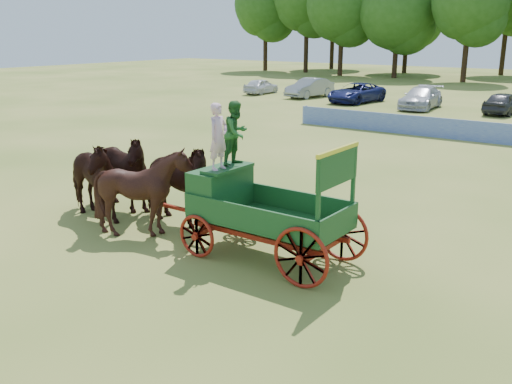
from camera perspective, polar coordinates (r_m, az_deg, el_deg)
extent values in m
plane|color=#A69D4B|center=(13.53, 15.76, -8.41)|extent=(160.00, 160.00, 0.00)
imported|color=#33150E|center=(17.46, -16.48, 1.26)|extent=(3.10, 1.84, 2.45)
imported|color=#33150E|center=(18.12, -13.75, 1.98)|extent=(2.92, 1.36, 2.45)
imported|color=#33150E|center=(15.67, -11.06, 0.01)|extent=(2.54, 2.34, 2.46)
imported|color=#33150E|center=(16.41, -8.27, 0.85)|extent=(2.91, 1.33, 2.45)
cube|color=#A31D10|center=(14.79, -3.51, -3.22)|extent=(0.12, 2.00, 0.12)
cube|color=#A31D10|center=(13.20, 6.67, -5.69)|extent=(0.12, 2.00, 0.12)
cube|color=#A31D10|center=(13.47, -0.05, -4.58)|extent=(3.80, 0.10, 0.12)
cube|color=#A31D10|center=(14.33, 2.54, -3.34)|extent=(3.80, 0.10, 0.12)
cube|color=#A31D10|center=(15.30, -6.12, -2.04)|extent=(2.80, 0.09, 0.09)
cube|color=#1C5426|center=(13.80, 1.29, -2.85)|extent=(3.80, 1.80, 0.10)
cube|color=#1C5426|center=(13.03, -0.90, -2.60)|extent=(3.80, 0.06, 0.55)
cube|color=#1C5426|center=(14.41, 3.29, -0.81)|extent=(3.80, 0.06, 0.55)
cube|color=#1C5426|center=(12.79, 8.26, -3.12)|extent=(0.06, 1.80, 0.55)
cube|color=#1C5426|center=(14.51, -3.57, 0.33)|extent=(0.85, 1.70, 1.05)
cube|color=#1C5426|center=(14.21, -2.83, 2.39)|extent=(0.55, 1.50, 0.08)
cube|color=#1C5426|center=(14.80, -4.69, -0.19)|extent=(0.10, 1.60, 0.65)
cube|color=#1C5426|center=(14.77, -4.14, -1.42)|extent=(0.55, 1.60, 0.06)
cube|color=#1C5426|center=(11.96, 6.24, -1.12)|extent=(0.08, 0.08, 1.80)
cube|color=#1C5426|center=(13.32, 9.67, 0.51)|extent=(0.08, 0.08, 1.80)
cube|color=#1C5426|center=(12.48, 8.15, 2.39)|extent=(0.07, 1.75, 0.75)
cube|color=gold|center=(12.40, 8.23, 4.18)|extent=(0.08, 1.80, 0.09)
cube|color=gold|center=(12.50, 7.99, 2.41)|extent=(0.02, 1.30, 0.12)
torus|color=#A31D10|center=(14.13, -5.95, -4.42)|extent=(1.09, 0.09, 1.09)
torus|color=#A31D10|center=(15.51, -1.28, -2.48)|extent=(1.09, 0.09, 1.09)
torus|color=#A31D10|center=(12.40, 4.51, -6.59)|extent=(1.39, 0.09, 1.39)
torus|color=#A31D10|center=(13.95, 8.61, -4.13)|extent=(1.39, 0.09, 1.39)
imported|color=#EBB4C7|center=(13.78, -3.79, 5.55)|extent=(0.39, 0.59, 1.62)
imported|color=#246126|center=(14.31, -1.99, 5.93)|extent=(0.61, 0.78, 1.60)
imported|color=silver|center=(51.99, 0.51, 10.54)|extent=(1.79, 4.06, 1.36)
imported|color=gray|center=(49.31, 5.39, 10.33)|extent=(2.31, 5.05, 1.60)
imported|color=navy|center=(46.10, 10.01, 9.74)|extent=(3.14, 5.72, 1.52)
imported|color=silver|center=(43.46, 16.18, 9.03)|extent=(2.61, 5.51, 1.55)
imported|color=#333338|center=(42.43, 23.54, 8.17)|extent=(2.10, 4.53, 1.50)
cylinder|color=#382314|center=(83.71, 0.94, 13.74)|extent=(0.60, 0.60, 4.93)
sphere|color=#224E14|center=(83.74, 0.96, 18.26)|extent=(8.69, 8.69, 8.69)
cylinder|color=#382314|center=(79.93, 5.02, 13.76)|extent=(0.60, 0.60, 5.42)
cylinder|color=#382314|center=(74.70, 8.45, 13.24)|extent=(0.60, 0.60, 4.67)
sphere|color=#224E14|center=(74.71, 8.65, 18.04)|extent=(8.90, 8.90, 8.90)
cylinder|color=#382314|center=(72.04, 13.73, 12.69)|extent=(0.60, 0.60, 4.19)
sphere|color=#224E14|center=(72.00, 14.03, 17.15)|extent=(9.07, 9.07, 9.07)
cylinder|color=#382314|center=(68.48, 20.15, 12.25)|extent=(0.60, 0.60, 4.65)
sphere|color=#224E14|center=(68.48, 20.66, 17.45)|extent=(8.12, 8.12, 8.12)
cylinder|color=#382314|center=(87.95, 7.60, 13.77)|extent=(0.60, 0.60, 5.12)
sphere|color=#224E14|center=(88.00, 7.77, 18.24)|extent=(9.83, 9.83, 9.83)
cylinder|color=#382314|center=(81.09, 14.69, 13.07)|extent=(0.60, 0.60, 4.63)
sphere|color=#224E14|center=(81.09, 15.01, 17.45)|extent=(9.47, 9.47, 9.47)
cylinder|color=#382314|center=(81.10, 23.49, 12.73)|extent=(0.60, 0.60, 5.80)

